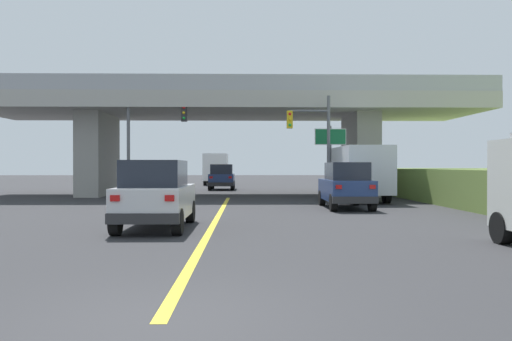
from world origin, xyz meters
The scene contains 11 objects.
ground centered at (0.00, 27.32, 0.00)m, with size 160.00×160.00×0.00m, color #2B2B2D.
overpass_bridge centered at (0.00, 27.32, 4.98)m, with size 31.06×8.66×7.03m.
lane_divider_stripe centered at (0.00, 12.29, 0.00)m, with size 0.20×24.59×0.01m, color yellow.
suv_lead centered at (-1.62, 9.35, 1.01)m, with size 1.91×4.37×2.02m.
suv_crossing centered at (5.42, 16.69, 1.01)m, with size 1.89×4.47×2.02m.
box_truck centered at (7.10, 21.94, 1.54)m, with size 2.33×7.15×2.89m.
sedan_oncoming centered at (-0.88, 35.53, 1.01)m, with size 1.99×4.50×2.02m.
traffic_signal_nearside centered at (4.81, 22.29, 3.52)m, with size 2.38×0.36×5.72m.
traffic_signal_farside centered at (-4.49, 23.22, 3.86)m, with size 3.37×0.36×6.14m.
highway_sign centered at (5.93, 23.96, 3.13)m, with size 1.82×0.17×4.20m.
semi_truck_distant centered at (-1.99, 47.35, 1.64)m, with size 2.33×7.16×3.12m.
Camera 1 is at (1.02, -6.06, 1.84)m, focal length 36.51 mm.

